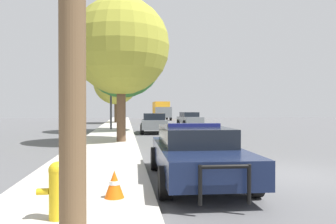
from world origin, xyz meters
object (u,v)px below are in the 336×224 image
at_px(traffic_light, 128,83).
at_px(car_background_midblock, 154,123).
at_px(tree_sidewalk_mid, 123,58).
at_px(traffic_cone, 114,184).
at_px(fire_hydrant, 57,189).
at_px(car_background_oncoming, 190,119).
at_px(police_car, 195,152).
at_px(tree_sidewalk_near, 121,46).
at_px(box_truck, 161,110).
at_px(tree_sidewalk_far, 116,82).

xyz_separation_m(traffic_light, car_background_midblock, (1.86, -3.06, -3.17)).
height_order(tree_sidewalk_mid, traffic_cone, tree_sidewalk_mid).
height_order(fire_hydrant, car_background_oncoming, car_background_oncoming).
relative_size(police_car, tree_sidewalk_near, 0.72).
bearing_deg(police_car, box_truck, -93.46).
distance_m(police_car, box_truck, 44.47).
distance_m(box_truck, tree_sidewalk_near, 36.06).
bearing_deg(traffic_light, car_background_oncoming, 44.87).
height_order(box_truck, tree_sidewalk_far, tree_sidewalk_far).
relative_size(traffic_light, box_truck, 0.68).
bearing_deg(police_car, car_background_oncoming, -99.20).
bearing_deg(traffic_light, tree_sidewalk_mid, -101.13).
distance_m(traffic_light, car_background_midblock, 4.78).
xyz_separation_m(car_background_midblock, tree_sidewalk_mid, (-2.27, 0.98, 4.88)).
height_order(police_car, fire_hydrant, police_car).
distance_m(tree_sidewalk_far, traffic_cone, 34.42).
xyz_separation_m(police_car, traffic_cone, (-1.95, -1.83, -0.34)).
bearing_deg(tree_sidewalk_near, traffic_light, 87.54).
xyz_separation_m(box_truck, tree_sidewalk_mid, (-5.92, -27.31, 4.07)).
bearing_deg(car_background_midblock, traffic_cone, -93.95).
bearing_deg(car_background_oncoming, fire_hydrant, 71.46).
relative_size(police_car, tree_sidewalk_far, 0.69).
relative_size(tree_sidewalk_far, tree_sidewalk_mid, 0.89).
bearing_deg(tree_sidewalk_near, car_background_oncoming, 67.53).
distance_m(fire_hydrant, traffic_light, 22.28).
bearing_deg(car_background_oncoming, tree_sidewalk_mid, 47.69).
distance_m(tree_sidewalk_far, tree_sidewalk_mid, 15.33).
xyz_separation_m(fire_hydrant, tree_sidewalk_near, (0.80, 11.82, 4.40)).
bearing_deg(car_background_midblock, tree_sidewalk_far, 104.70).
relative_size(car_background_midblock, tree_sidewalk_near, 0.58).
xyz_separation_m(box_truck, traffic_cone, (-5.93, -46.11, -1.21)).
xyz_separation_m(police_car, car_background_midblock, (0.34, 15.99, 0.05)).
distance_m(tree_sidewalk_near, tree_sidewalk_far, 23.40).
distance_m(fire_hydrant, traffic_cone, 1.39).
relative_size(car_background_oncoming, box_truck, 0.56).
bearing_deg(tree_sidewalk_far, tree_sidewalk_near, -87.66).
xyz_separation_m(car_background_oncoming, tree_sidewalk_mid, (-6.82, -8.46, 4.90)).
bearing_deg(tree_sidewalk_near, tree_sidewalk_far, 92.34).
bearing_deg(police_car, tree_sidewalk_mid, -81.82).
relative_size(fire_hydrant, tree_sidewalk_near, 0.12).
bearing_deg(tree_sidewalk_near, box_truck, 80.47).
relative_size(police_car, car_background_oncoming, 1.18).
height_order(fire_hydrant, traffic_light, traffic_light).
distance_m(tree_sidewalk_mid, traffic_cone, 19.53).
relative_size(tree_sidewalk_far, traffic_cone, 14.76).
height_order(fire_hydrant, box_truck, box_truck).
distance_m(police_car, traffic_light, 19.38).
bearing_deg(tree_sidewalk_far, car_background_midblock, -78.67).
bearing_deg(car_background_midblock, car_background_oncoming, 67.66).
bearing_deg(car_background_oncoming, box_truck, -90.71).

